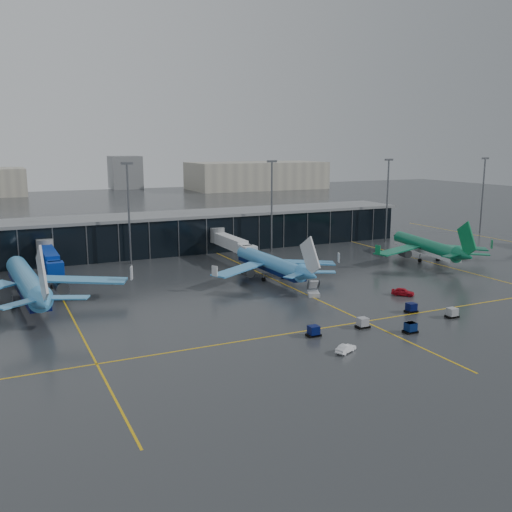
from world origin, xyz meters
name	(u,v)px	position (x,y,z in m)	size (l,w,h in m)	color
ground	(273,306)	(0.00, 0.00, 0.00)	(600.00, 600.00, 0.00)	#282B2D
terminal_pier	(173,232)	(0.00, 62.00, 5.42)	(142.00, 17.00, 10.70)	black
jet_bridges	(50,258)	(-35.00, 42.99, 4.55)	(94.00, 27.50, 7.20)	#595B60
flood_masts	(204,206)	(5.00, 50.00, 13.81)	(203.00, 0.50, 25.50)	#595B60
distant_hangars	(151,178)	(49.94, 270.08, 8.79)	(260.00, 71.00, 22.00)	#B2AD99
taxi_lines	(292,288)	(10.00, 10.61, 0.01)	(220.00, 120.00, 0.02)	gold
airliner_arkefly	(26,269)	(-41.22, 21.76, 6.78)	(38.76, 44.15, 13.57)	#3D91CB
airliner_klm_near	(270,254)	(9.61, 20.54, 5.67)	(32.41, 36.92, 11.35)	#3F90D0
airliner_aer_lingus	(426,238)	(55.73, 21.61, 5.90)	(33.70, 38.38, 11.79)	#0C6745
baggage_carts	(395,322)	(13.00, -19.19, 0.76)	(29.26, 10.47, 1.70)	black
mobile_airstair	(313,292)	(10.79, 3.36, 0.77)	(3.28, 3.81, 3.45)	silver
service_van_red	(403,292)	(27.12, -4.16, 0.76)	(1.80, 4.47, 1.52)	red
service_van_white	(346,348)	(-1.31, -25.95, 0.61)	(1.30, 3.73, 1.23)	white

